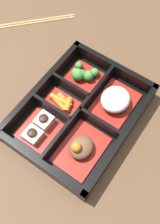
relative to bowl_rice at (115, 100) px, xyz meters
name	(u,v)px	position (x,y,z in m)	size (l,w,h in m)	color
ground_plane	(80,117)	(0.07, -0.05, -0.03)	(3.00, 3.00, 0.00)	#4C3523
bento_base	(80,116)	(0.07, -0.05, -0.03)	(0.32, 0.25, 0.01)	black
bento_rim	(79,112)	(0.07, -0.06, -0.01)	(0.32, 0.25, 0.05)	black
bowl_rice	(115,100)	(0.00, 0.00, 0.00)	(0.13, 0.09, 0.05)	maroon
bowl_stew	(81,148)	(0.15, 0.00, -0.01)	(0.13, 0.09, 0.05)	maroon
bowl_greens	(82,75)	(-0.02, -0.11, -0.01)	(0.08, 0.09, 0.04)	maroon
bowl_carrots	(63,102)	(0.07, -0.11, -0.01)	(0.06, 0.09, 0.02)	maroon
bowl_tofu	(39,128)	(0.16, -0.11, -0.01)	(0.09, 0.09, 0.04)	maroon
chopsticks	(37,21)	(-0.12, -0.35, -0.03)	(0.18, 0.17, 0.01)	#A87F51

